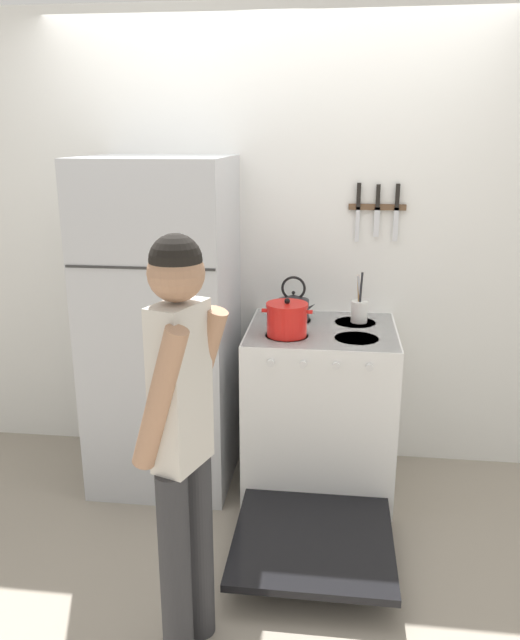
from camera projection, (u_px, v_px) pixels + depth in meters
name	position (u px, v px, depth m)	size (l,w,h in m)	color
ground_plane	(271.00, 448.00, 3.90)	(14.00, 14.00, 0.00)	gray
wall_back	(273.00, 245.00, 3.56)	(10.00, 0.06, 2.55)	silver
refrigerator	(163.00, 326.00, 3.38)	(0.74, 0.73, 1.78)	#B7BABF
stove_range	(320.00, 411.00, 3.37)	(0.78, 1.42, 0.90)	white
dutch_oven_pot	(287.00, 319.00, 3.14)	(0.26, 0.21, 0.19)	red
tea_kettle	(294.00, 306.00, 3.40)	(0.22, 0.17, 0.25)	black
utensil_jar	(359.00, 310.00, 3.37)	(0.09, 0.09, 0.28)	silver
person	(182.00, 430.00, 2.15)	(0.33, 0.38, 1.59)	#2D2D30
wall_knife_strip	(378.00, 205.00, 3.38)	(0.31, 0.03, 0.32)	brown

